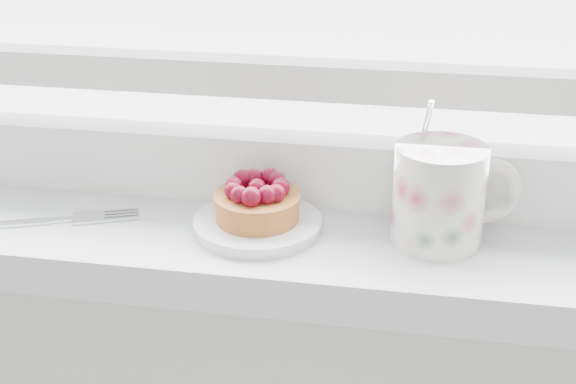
% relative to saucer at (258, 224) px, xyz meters
% --- Properties ---
extents(saucer, '(0.12, 0.12, 0.01)m').
position_rel_saucer_xyz_m(saucer, '(0.00, 0.00, 0.00)').
color(saucer, white).
rests_on(saucer, windowsill).
extents(raspberry_tart, '(0.08, 0.08, 0.04)m').
position_rel_saucer_xyz_m(raspberry_tart, '(0.00, 0.00, 0.03)').
color(raspberry_tart, brown).
rests_on(raspberry_tart, saucer).
extents(floral_mug, '(0.13, 0.10, 0.14)m').
position_rel_saucer_xyz_m(floral_mug, '(0.17, 0.01, 0.04)').
color(floral_mug, silver).
rests_on(floral_mug, windowsill).
extents(fork, '(0.19, 0.09, 0.00)m').
position_rel_saucer_xyz_m(fork, '(-0.22, -0.03, -0.00)').
color(fork, silver).
rests_on(fork, windowsill).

